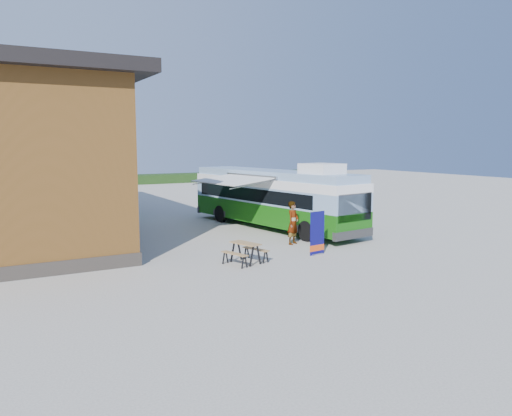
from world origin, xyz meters
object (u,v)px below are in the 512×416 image
person_a (293,223)px  slurry_tanker (92,199)px  picnic_table (246,248)px  person_b (208,199)px  bus (274,196)px  banner (317,237)px

person_a → slurry_tanker: slurry_tanker is taller
picnic_table → person_b: person_b is taller
bus → banner: (-1.78, -6.48, -0.98)m
person_b → slurry_tanker: (-7.28, 0.95, 0.35)m
picnic_table → banner: bearing=-18.6°
banner → person_a: (0.32, 2.30, 0.24)m
picnic_table → person_a: (3.57, 2.21, 0.38)m
bus → person_b: bus is taller
bus → picnic_table: 8.20m
picnic_table → person_a: bearing=14.8°
picnic_table → person_b: 14.62m
bus → person_a: size_ratio=6.11×
person_b → slurry_tanker: slurry_tanker is taller
bus → picnic_table: bearing=-136.8°
person_a → person_b: person_a is taller
bus → person_a: 4.48m
picnic_table → person_a: size_ratio=0.87×
bus → slurry_tanker: bus is taller
person_b → slurry_tanker: size_ratio=0.30×
person_b → slurry_tanker: 7.35m
picnic_table → person_a: person_a is taller
person_a → person_b: (0.91, 11.70, -0.13)m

